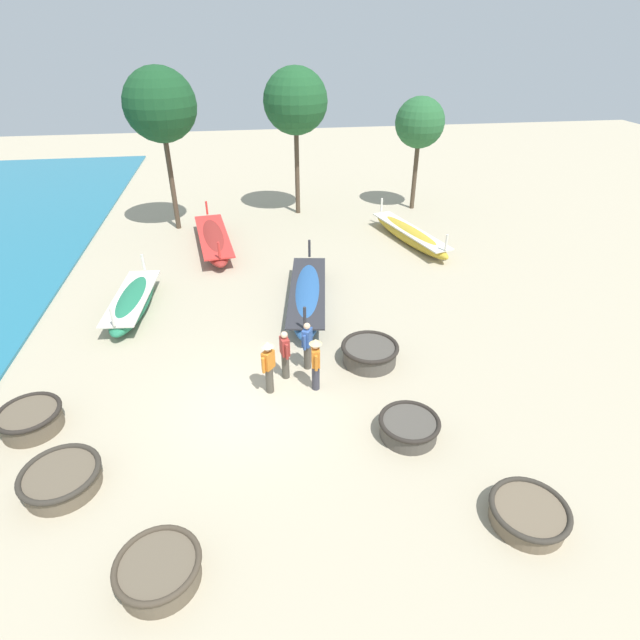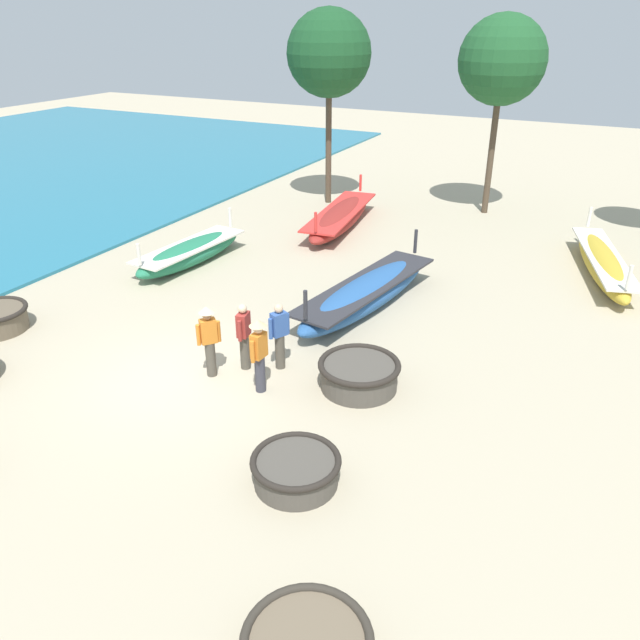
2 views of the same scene
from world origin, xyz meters
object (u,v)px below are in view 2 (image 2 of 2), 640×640
object	(u,v)px
long_boat_green_hull	(603,263)
coracle_weathered	(296,469)
long_boat_blue_hull	(366,293)
fisherman_by_coracle	(259,351)
long_boat_red_hull	(340,217)
long_boat_ochre_hull	(190,253)
fisherman_with_hat	(244,335)
fisherman_standing_left	(279,334)
coracle_tilted	(359,374)
fisherman_crouching	(209,336)
tree_rightmost	(329,54)
tree_right_mid	(502,61)

from	to	relation	value
long_boat_green_hull	coracle_weathered	bearing A→B (deg)	-107.17
long_boat_blue_hull	fisherman_by_coracle	xyz separation A→B (m)	(-0.37, -4.82, 0.54)
coracle_weathered	long_boat_red_hull	distance (m)	14.05
long_boat_ochre_hull	fisherman_with_hat	bearing A→B (deg)	-42.65
coracle_weathered	fisherman_with_hat	xyz separation A→B (m)	(-2.84, 2.85, 0.55)
long_boat_blue_hull	coracle_weathered	bearing A→B (deg)	-76.56
long_boat_ochre_hull	long_boat_green_hull	world-z (taller)	long_boat_green_hull
coracle_weathered	long_boat_blue_hull	bearing A→B (deg)	103.44
fisherman_by_coracle	fisherman_standing_left	world-z (taller)	fisherman_by_coracle
long_boat_blue_hull	long_boat_red_hull	size ratio (longest dim) A/B	0.99
long_boat_blue_hull	long_boat_ochre_hull	xyz separation A→B (m)	(-6.24, 0.50, -0.04)
long_boat_red_hull	fisherman_standing_left	world-z (taller)	fisherman_standing_left
coracle_tilted	long_boat_red_hull	xyz separation A→B (m)	(-5.01, 9.79, 0.05)
fisherman_standing_left	fisherman_crouching	size ratio (longest dim) A/B	0.94
long_boat_red_hull	tree_rightmost	size ratio (longest dim) A/B	0.82
coracle_weathered	fisherman_standing_left	bearing A→B (deg)	123.89
long_boat_green_hull	fisherman_with_hat	xyz separation A→B (m)	(-6.65, -9.48, 0.45)
tree_right_mid	long_boat_green_hull	bearing A→B (deg)	-46.72
long_boat_green_hull	tree_right_mid	size ratio (longest dim) A/B	0.82
long_boat_red_hull	fisherman_by_coracle	size ratio (longest dim) A/B	3.64
long_boat_blue_hull	tree_right_mid	bearing A→B (deg)	85.79
long_boat_red_hull	fisherman_by_coracle	distance (m)	11.31
fisherman_standing_left	tree_right_mid	distance (m)	14.96
tree_rightmost	fisherman_crouching	bearing A→B (deg)	-74.45
coracle_tilted	fisherman_crouching	distance (m)	3.31
long_boat_blue_hull	tree_right_mid	world-z (taller)	tree_right_mid
fisherman_standing_left	tree_rightmost	size ratio (longest dim) A/B	0.21
long_boat_blue_hull	tree_rightmost	size ratio (longest dim) A/B	0.82
long_boat_green_hull	long_boat_ochre_hull	bearing A→B (deg)	-157.70
fisherman_with_hat	fisherman_crouching	size ratio (longest dim) A/B	0.94
fisherman_by_coracle	tree_right_mid	xyz separation A→B (m)	(1.13, 15.15, 4.64)
long_boat_green_hull	fisherman_standing_left	size ratio (longest dim) A/B	3.75
long_boat_ochre_hull	fisherman_with_hat	xyz separation A→B (m)	(5.07, -4.67, 0.46)
fisherman_standing_left	coracle_tilted	bearing A→B (deg)	0.76
coracle_weathered	fisherman_crouching	distance (m)	4.08
coracle_weathered	long_boat_red_hull	size ratio (longest dim) A/B	0.25
long_boat_red_hull	tree_right_mid	bearing A→B (deg)	44.84
coracle_weathered	long_boat_green_hull	size ratio (longest dim) A/B	0.26
long_boat_green_hull	fisherman_by_coracle	bearing A→B (deg)	-120.02
long_boat_red_hull	tree_rightmost	bearing A→B (deg)	123.36
fisherman_with_hat	tree_right_mid	bearing A→B (deg)	82.43
long_boat_red_hull	fisherman_standing_left	distance (m)	10.30
fisherman_with_hat	fisherman_standing_left	xyz separation A→B (m)	(0.68, 0.37, 0.00)
coracle_weathered	tree_right_mid	xyz separation A→B (m)	(-0.92, 17.34, 5.31)
long_boat_ochre_hull	tree_rightmost	world-z (taller)	tree_rightmost
long_boat_red_hull	fisherman_standing_left	size ratio (longest dim) A/B	3.87
long_boat_blue_hull	fisherman_with_hat	bearing A→B (deg)	-105.63
coracle_tilted	long_boat_red_hull	size ratio (longest dim) A/B	0.29
coracle_tilted	long_boat_green_hull	bearing A→B (deg)	65.96
coracle_tilted	fisherman_standing_left	bearing A→B (deg)	-179.24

